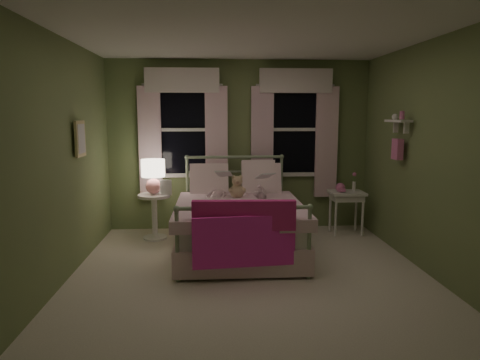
{
  "coord_description": "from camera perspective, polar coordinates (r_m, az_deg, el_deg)",
  "views": [
    {
      "loc": [
        -0.4,
        -4.5,
        1.78
      ],
      "look_at": [
        -0.08,
        0.56,
        1.0
      ],
      "focal_mm": 32.0,
      "sensor_mm": 36.0,
      "label": 1
    }
  ],
  "objects": [
    {
      "name": "pink_toy",
      "position": [
        6.48,
        13.26,
        -1.01
      ],
      "size": [
        0.14,
        0.2,
        0.14
      ],
      "color": "pink",
      "rests_on": "nightstand_right"
    },
    {
      "name": "book_nightstand",
      "position": [
        6.13,
        -10.59,
        -1.96
      ],
      "size": [
        0.17,
        0.23,
        0.02
      ],
      "primitive_type": "imported",
      "rotation": [
        0.0,
        0.0,
        -0.04
      ],
      "color": "beige",
      "rests_on": "nightstand_left"
    },
    {
      "name": "bud_vase",
      "position": [
        6.58,
        14.98,
        -0.21
      ],
      "size": [
        0.06,
        0.06,
        0.28
      ],
      "color": "white",
      "rests_on": "nightstand_right"
    },
    {
      "name": "bed",
      "position": [
        5.59,
        -0.16,
        -5.8
      ],
      "size": [
        1.58,
        2.04,
        1.18
      ],
      "color": "white",
      "rests_on": "ground"
    },
    {
      "name": "room_shell",
      "position": [
        4.54,
        1.49,
        2.67
      ],
      "size": [
        4.2,
        4.2,
        4.2
      ],
      "color": "white",
      "rests_on": "ground"
    },
    {
      "name": "child_right",
      "position": [
        5.93,
        2.23,
        0.12
      ],
      "size": [
        0.34,
        0.27,
        0.64
      ],
      "primitive_type": "imported",
      "rotation": [
        0.0,
        0.0,
        3.24
      ],
      "color": "#F7D1DD",
      "rests_on": "bed"
    },
    {
      "name": "nightstand_right",
      "position": [
        6.54,
        14.03,
        -2.36
      ],
      "size": [
        0.5,
        0.4,
        0.64
      ],
      "color": "white",
      "rests_on": "ground"
    },
    {
      "name": "wall_shelf",
      "position": [
        5.69,
        20.31,
        5.62
      ],
      "size": [
        0.15,
        0.5,
        0.6
      ],
      "color": "white",
      "rests_on": "room_shell"
    },
    {
      "name": "window_right",
      "position": [
        6.65,
        7.3,
        7.31
      ],
      "size": [
        1.34,
        0.13,
        1.96
      ],
      "color": "black",
      "rests_on": "room_shell"
    },
    {
      "name": "child_left",
      "position": [
        5.89,
        -3.19,
        0.89
      ],
      "size": [
        0.32,
        0.23,
        0.81
      ],
      "primitive_type": "imported",
      "rotation": [
        0.0,
        0.0,
        3.03
      ],
      "color": "#F7D1DD",
      "rests_on": "bed"
    },
    {
      "name": "pink_throw",
      "position": [
        4.55,
        0.54,
        -6.16
      ],
      "size": [
        1.1,
        0.21,
        0.71
      ],
      "color": "#CE287A",
      "rests_on": "bed"
    },
    {
      "name": "book_right",
      "position": [
        5.68,
        2.49,
        0.03
      ],
      "size": [
        0.22,
        0.17,
        0.26
      ],
      "primitive_type": "imported",
      "rotation": [
        1.22,
        0.0,
        0.31
      ],
      "color": "beige",
      "rests_on": "child_right"
    },
    {
      "name": "book_left",
      "position": [
        5.64,
        -3.17,
        0.4
      ],
      "size": [
        0.22,
        0.15,
        0.26
      ],
      "primitive_type": "imported",
      "rotation": [
        1.22,
        0.0,
        -0.2
      ],
      "color": "beige",
      "rests_on": "child_left"
    },
    {
      "name": "framed_picture",
      "position": [
        5.34,
        -20.52,
        5.18
      ],
      "size": [
        0.03,
        0.32,
        0.42
      ],
      "color": "beige",
      "rests_on": "room_shell"
    },
    {
      "name": "table_lamp",
      "position": [
        6.17,
        -11.5,
        0.88
      ],
      "size": [
        0.33,
        0.33,
        0.49
      ],
      "color": "pink",
      "rests_on": "nightstand_left"
    },
    {
      "name": "window_left",
      "position": [
        6.55,
        -7.59,
        7.29
      ],
      "size": [
        1.34,
        0.13,
        1.96
      ],
      "color": "black",
      "rests_on": "room_shell"
    },
    {
      "name": "teddy_bear",
      "position": [
        5.77,
        -0.38,
        -1.12
      ],
      "size": [
        0.24,
        0.2,
        0.32
      ],
      "color": "tan",
      "rests_on": "bed"
    },
    {
      "name": "nightstand_left",
      "position": [
        6.27,
        -11.35,
        -3.97
      ],
      "size": [
        0.46,
        0.46,
        0.65
      ],
      "color": "white",
      "rests_on": "ground"
    }
  ]
}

